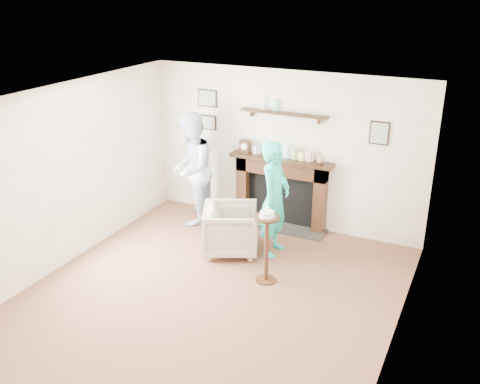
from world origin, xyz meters
name	(u,v)px	position (x,y,z in m)	size (l,w,h in m)	color
ground	(209,297)	(0.00, 0.00, 0.00)	(5.00, 5.00, 0.00)	brown
room_shell	(233,160)	(0.00, 0.69, 1.62)	(4.54, 5.02, 2.52)	beige
armchair	(231,251)	(-0.30, 1.22, 0.00)	(0.76, 0.78, 0.71)	#BDAC8C
man	(193,221)	(-1.35, 1.90, 0.00)	(0.89, 0.69, 1.83)	#A4AECD
woman	(273,252)	(0.27, 1.47, 0.00)	(0.62, 0.40, 1.69)	#21BEB1
pedestal_table	(267,236)	(0.49, 0.68, 0.66)	(0.34, 0.34, 1.08)	black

